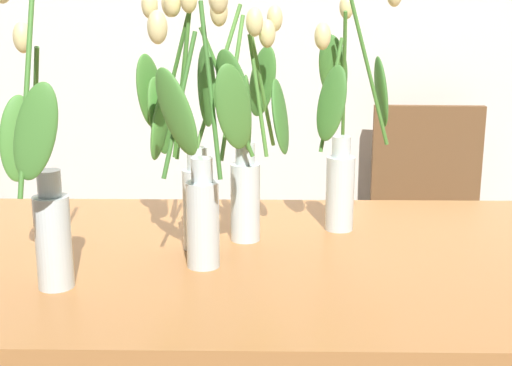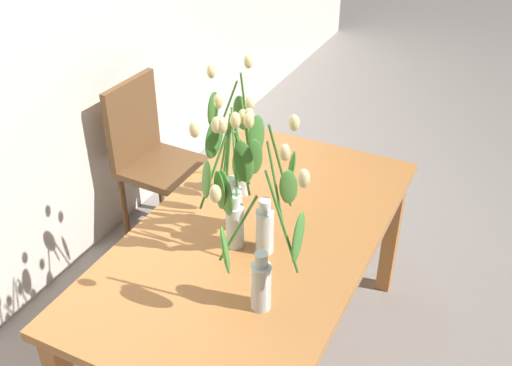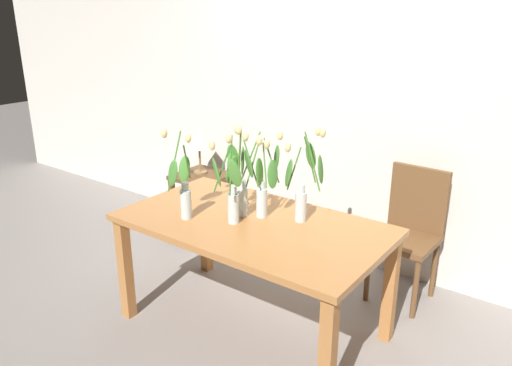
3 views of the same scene
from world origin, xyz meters
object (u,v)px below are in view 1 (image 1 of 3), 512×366
Objects in this scene: tulip_vase_3 at (245,140)px; dining_chair at (428,221)px; tulip_vase_1 at (344,141)px; tulip_vase_0 at (44,198)px; tulip_vase_4 at (202,181)px; dining_table at (244,292)px; tulip_vase_2 at (190,147)px.

dining_chair is (0.63, 0.88, -0.45)m from tulip_vase_3.
tulip_vase_0 is at bearing -146.94° from tulip_vase_1.
tulip_vase_1 is 0.26m from tulip_vase_3.
dining_chair is (0.40, 0.77, -0.43)m from tulip_vase_1.
tulip_vase_3 is 1.00× the size of tulip_vase_4.
tulip_vase_0 is (-0.36, -0.20, 0.27)m from dining_table.
tulip_vase_4 is 0.61× the size of dining_chair.
tulip_vase_3 is at bearing 37.73° from tulip_vase_0.
tulip_vase_4 is at bearing -126.01° from dining_table.
tulip_vase_1 is 0.38m from tulip_vase_2.
dining_chair is (0.71, 1.07, -0.40)m from tulip_vase_4.
tulip_vase_4 is (-0.08, -0.19, -0.05)m from tulip_vase_3.
tulip_vase_2 reaches higher than dining_table.
tulip_vase_3 reaches higher than dining_table.
tulip_vase_4 is at bearing 17.95° from tulip_vase_0.
tulip_vase_2 is at bearing 104.77° from tulip_vase_4.
tulip_vase_0 is 1.02× the size of tulip_vase_3.
tulip_vase_0 reaches higher than tulip_vase_3.
tulip_vase_3 is 0.21m from tulip_vase_4.
dining_chair is at bearing 50.52° from tulip_vase_2.
tulip_vase_1 is at bearing 24.61° from tulip_vase_3.
dining_table is 0.34m from tulip_vase_3.
tulip_vase_1 is at bearing 43.56° from tulip_vase_4.
dining_table is at bearing 53.99° from tulip_vase_4.
tulip_vase_1 is (0.60, 0.39, 0.04)m from tulip_vase_0.
tulip_vase_1 is at bearing -117.46° from dining_chair.
tulip_vase_1 reaches higher than tulip_vase_0.
tulip_vase_1 is at bearing 38.95° from dining_table.
dining_table is 1.72× the size of dining_chair.
tulip_vase_1 is (0.23, 0.19, 0.31)m from dining_table.
tulip_vase_2 is 0.16m from tulip_vase_4.
tulip_vase_4 is at bearing -136.44° from tulip_vase_1.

